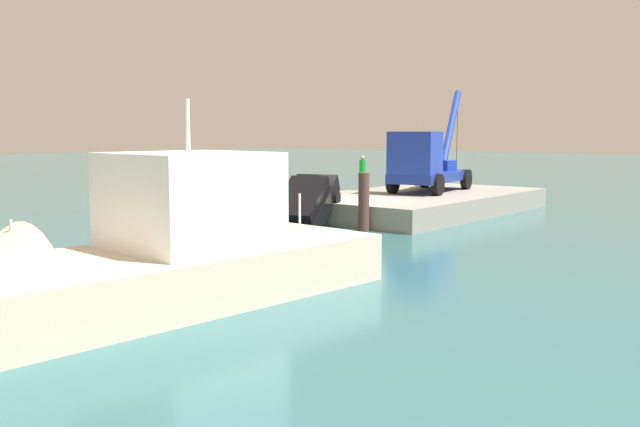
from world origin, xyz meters
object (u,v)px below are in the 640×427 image
(crane_truck, at_px, (426,163))
(salvaged_car, at_px, (302,212))
(moored_yacht, at_px, (105,294))
(dock_worker, at_px, (363,173))

(crane_truck, height_order, salvaged_car, crane_truck)
(salvaged_car, bearing_deg, crane_truck, 175.94)
(salvaged_car, bearing_deg, moored_yacht, 22.75)
(crane_truck, distance_m, moored_yacht, 21.36)
(dock_worker, relative_size, salvaged_car, 0.37)
(dock_worker, bearing_deg, moored_yacht, 21.11)
(dock_worker, distance_m, salvaged_car, 7.99)
(dock_worker, height_order, salvaged_car, dock_worker)
(salvaged_car, relative_size, moored_yacht, 0.38)
(dock_worker, height_order, moored_yacht, moored_yacht)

